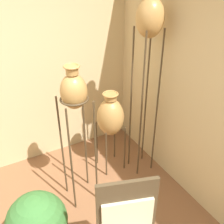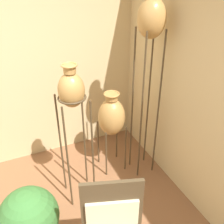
{
  "view_description": "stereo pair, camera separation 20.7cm",
  "coord_description": "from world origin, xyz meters",
  "px_view_note": "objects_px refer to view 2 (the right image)",
  "views": [
    {
      "loc": [
        0.11,
        -1.08,
        2.44
      ],
      "look_at": [
        1.34,
        1.15,
        0.95
      ],
      "focal_mm": 42.0,
      "sensor_mm": 36.0,
      "label": 1
    },
    {
      "loc": [
        0.3,
        -1.17,
        2.44
      ],
      "look_at": [
        1.34,
        1.15,
        0.95
      ],
      "focal_mm": 42.0,
      "sensor_mm": 36.0,
      "label": 2
    }
  ],
  "objects_px": {
    "vase_stand_medium": "(72,94)",
    "potted_plant": "(30,219)",
    "vase_stand_tall": "(151,25)",
    "vase_stand_short": "(112,117)"
  },
  "relations": [
    {
      "from": "vase_stand_tall",
      "to": "vase_stand_medium",
      "type": "height_order",
      "value": "vase_stand_tall"
    },
    {
      "from": "vase_stand_medium",
      "to": "vase_stand_short",
      "type": "height_order",
      "value": "vase_stand_medium"
    },
    {
      "from": "vase_stand_medium",
      "to": "potted_plant",
      "type": "xyz_separation_m",
      "value": [
        -0.61,
        -0.5,
        -0.89
      ]
    },
    {
      "from": "vase_stand_medium",
      "to": "potted_plant",
      "type": "bearing_deg",
      "value": -140.73
    },
    {
      "from": "vase_stand_short",
      "to": "potted_plant",
      "type": "xyz_separation_m",
      "value": [
        -1.16,
        -0.78,
        -0.35
      ]
    },
    {
      "from": "potted_plant",
      "to": "vase_stand_short",
      "type": "bearing_deg",
      "value": 34.1
    },
    {
      "from": "vase_stand_tall",
      "to": "vase_stand_medium",
      "type": "distance_m",
      "value": 1.05
    },
    {
      "from": "potted_plant",
      "to": "vase_stand_medium",
      "type": "bearing_deg",
      "value": 39.27
    },
    {
      "from": "vase_stand_tall",
      "to": "potted_plant",
      "type": "distance_m",
      "value": 2.16
    },
    {
      "from": "vase_stand_short",
      "to": "potted_plant",
      "type": "bearing_deg",
      "value": -145.9
    }
  ]
}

